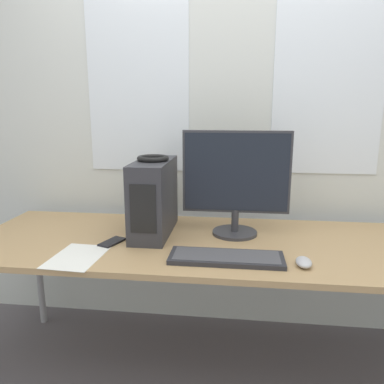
# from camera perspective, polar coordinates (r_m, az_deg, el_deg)

# --- Properties ---
(wall_back) EXTENTS (8.00, 0.07, 2.70)m
(wall_back) POSITION_cam_1_polar(r_m,az_deg,el_deg) (2.30, 5.80, 11.97)
(wall_back) COLOR silver
(wall_back) RESTS_ON ground_plane
(desk) EXTENTS (2.54, 0.83, 0.73)m
(desk) POSITION_cam_1_polar(r_m,az_deg,el_deg) (1.88, 4.98, -8.68)
(desk) COLOR tan
(desk) RESTS_ON ground_plane
(pc_tower) EXTENTS (0.17, 0.46, 0.38)m
(pc_tower) POSITION_cam_1_polar(r_m,az_deg,el_deg) (1.95, -5.84, -0.83)
(pc_tower) COLOR #2D2D33
(pc_tower) RESTS_ON desk
(headphones) EXTENTS (0.16, 0.16, 0.02)m
(headphones) POSITION_cam_1_polar(r_m,az_deg,el_deg) (1.91, -5.97, 5.14)
(headphones) COLOR black
(headphones) RESTS_ON pc_tower
(monitor_main) EXTENTS (0.54, 0.23, 0.54)m
(monitor_main) POSITION_cam_1_polar(r_m,az_deg,el_deg) (1.91, 6.73, 1.88)
(monitor_main) COLOR #333338
(monitor_main) RESTS_ON desk
(keyboard) EXTENTS (0.50, 0.18, 0.02)m
(keyboard) POSITION_cam_1_polar(r_m,az_deg,el_deg) (1.65, 5.25, -9.91)
(keyboard) COLOR #28282D
(keyboard) RESTS_ON desk
(mouse) EXTENTS (0.07, 0.11, 0.03)m
(mouse) POSITION_cam_1_polar(r_m,az_deg,el_deg) (1.65, 16.66, -10.20)
(mouse) COLOR #B2B2B7
(mouse) RESTS_ON desk
(cell_phone) EXTENTS (0.11, 0.16, 0.01)m
(cell_phone) POSITION_cam_1_polar(r_m,az_deg,el_deg) (1.88, -12.08, -7.47)
(cell_phone) COLOR black
(cell_phone) RESTS_ON desk
(paper_sheet_left) EXTENTS (0.23, 0.31, 0.00)m
(paper_sheet_left) POSITION_cam_1_polar(r_m,az_deg,el_deg) (1.76, -17.09, -9.40)
(paper_sheet_left) COLOR white
(paper_sheet_left) RESTS_ON desk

